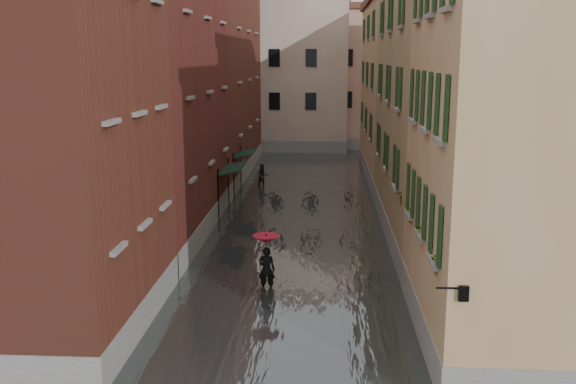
# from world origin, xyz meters

# --- Properties ---
(ground) EXTENTS (120.00, 120.00, 0.00)m
(ground) POSITION_xyz_m (0.00, 0.00, 0.00)
(ground) COLOR slate
(ground) RESTS_ON ground
(floodwater) EXTENTS (10.00, 60.00, 0.20)m
(floodwater) POSITION_xyz_m (0.00, 13.00, 0.10)
(floodwater) COLOR #484F50
(floodwater) RESTS_ON ground
(building_left_near) EXTENTS (6.00, 8.00, 13.00)m
(building_left_near) POSITION_xyz_m (-7.00, -2.00, 6.50)
(building_left_near) COLOR brown
(building_left_near) RESTS_ON ground
(building_left_mid) EXTENTS (6.00, 14.00, 12.50)m
(building_left_mid) POSITION_xyz_m (-7.00, 9.00, 6.25)
(building_left_mid) COLOR maroon
(building_left_mid) RESTS_ON ground
(building_left_far) EXTENTS (6.00, 16.00, 14.00)m
(building_left_far) POSITION_xyz_m (-7.00, 24.00, 7.00)
(building_left_far) COLOR brown
(building_left_far) RESTS_ON ground
(building_right_near) EXTENTS (6.00, 8.00, 11.50)m
(building_right_near) POSITION_xyz_m (7.00, -2.00, 5.75)
(building_right_near) COLOR tan
(building_right_near) RESTS_ON ground
(building_right_mid) EXTENTS (6.00, 14.00, 13.00)m
(building_right_mid) POSITION_xyz_m (7.00, 9.00, 6.50)
(building_right_mid) COLOR #95875A
(building_right_mid) RESTS_ON ground
(building_right_far) EXTENTS (6.00, 16.00, 11.50)m
(building_right_far) POSITION_xyz_m (7.00, 24.00, 5.75)
(building_right_far) COLOR tan
(building_right_far) RESTS_ON ground
(building_end_cream) EXTENTS (12.00, 9.00, 13.00)m
(building_end_cream) POSITION_xyz_m (-3.00, 38.00, 6.50)
(building_end_cream) COLOR beige
(building_end_cream) RESTS_ON ground
(building_end_pink) EXTENTS (10.00, 9.00, 12.00)m
(building_end_pink) POSITION_xyz_m (6.00, 40.00, 6.00)
(building_end_pink) COLOR tan
(building_end_pink) RESTS_ON ground
(awning_near) EXTENTS (1.09, 3.39, 2.80)m
(awning_near) POSITION_xyz_m (-3.48, 12.33, 2.48)
(awning_near) COLOR black
(awning_near) RESTS_ON ground
(awning_far) EXTENTS (1.09, 3.13, 2.80)m
(awning_far) POSITION_xyz_m (-3.48, 17.48, 2.47)
(awning_far) COLOR black
(awning_far) RESTS_ON ground
(wall_lantern) EXTENTS (0.71, 0.22, 0.35)m
(wall_lantern) POSITION_xyz_m (4.33, -6.00, 3.01)
(wall_lantern) COLOR black
(wall_lantern) RESTS_ON ground
(window_planters) EXTENTS (0.59, 8.37, 0.84)m
(window_planters) POSITION_xyz_m (4.12, -0.76, 3.51)
(window_planters) COLOR brown
(window_planters) RESTS_ON ground
(pedestrian_main) EXTENTS (0.99, 0.99, 2.06)m
(pedestrian_main) POSITION_xyz_m (-0.76, 1.65, 1.27)
(pedestrian_main) COLOR black
(pedestrian_main) RESTS_ON ground
(pedestrian_far) EXTENTS (0.93, 0.84, 1.57)m
(pedestrian_far) POSITION_xyz_m (-2.64, 19.51, 0.78)
(pedestrian_far) COLOR black
(pedestrian_far) RESTS_ON ground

